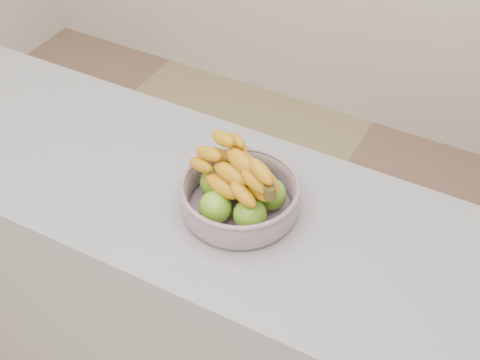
# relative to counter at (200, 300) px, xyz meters

# --- Properties ---
(counter) EXTENTS (2.00, 0.60, 0.90)m
(counter) POSITION_rel_counter_xyz_m (0.00, 0.00, 0.00)
(counter) COLOR #93949B
(counter) RESTS_ON ground
(fruit_bowl) EXTENTS (0.30, 0.30, 0.18)m
(fruit_bowl) POSITION_rel_counter_xyz_m (0.14, 0.00, 0.51)
(fruit_bowl) COLOR #A1ACC1
(fruit_bowl) RESTS_ON counter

